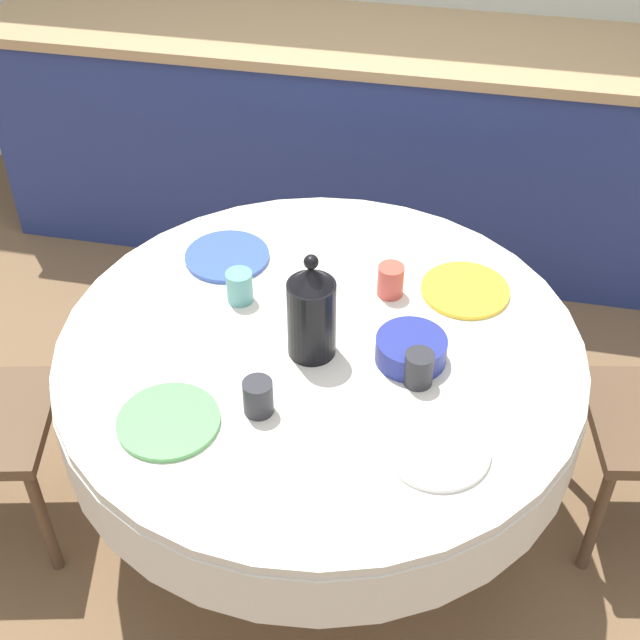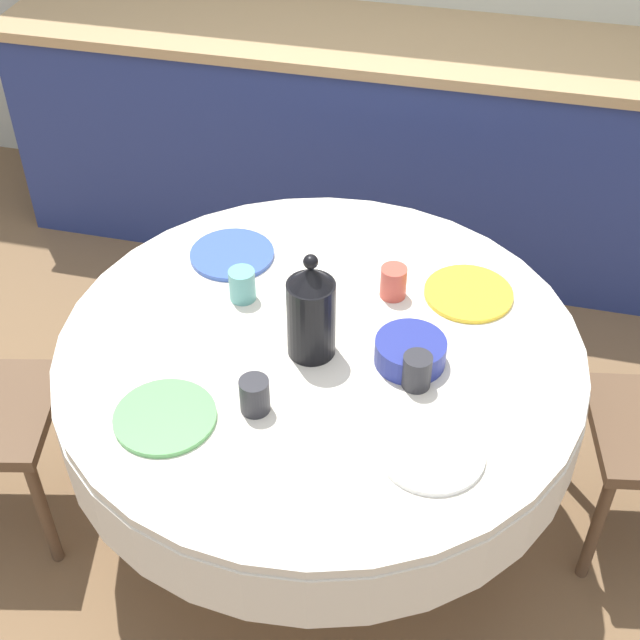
% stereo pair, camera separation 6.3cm
% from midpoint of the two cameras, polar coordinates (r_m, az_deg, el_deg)
% --- Properties ---
extents(ground_plane, '(12.00, 12.00, 0.00)m').
position_cam_midpoint_polar(ground_plane, '(2.88, -0.64, -12.20)').
color(ground_plane, brown).
extents(kitchen_counter, '(3.24, 0.64, 0.92)m').
position_cam_midpoint_polar(kitchen_counter, '(3.72, 4.28, 11.13)').
color(kitchen_counter, navy).
rests_on(kitchen_counter, ground_plane).
extents(dining_table, '(1.40, 1.40, 0.73)m').
position_cam_midpoint_polar(dining_table, '(2.42, -0.74, -3.60)').
color(dining_table, brown).
rests_on(dining_table, ground_plane).
extents(plate_near_left, '(0.25, 0.25, 0.01)m').
position_cam_midpoint_polar(plate_near_left, '(2.17, -10.50, -6.40)').
color(plate_near_left, '#5BA85B').
rests_on(plate_near_left, dining_table).
extents(cup_near_left, '(0.07, 0.07, 0.09)m').
position_cam_midpoint_polar(cup_near_left, '(2.14, -4.83, -4.94)').
color(cup_near_left, '#28282D').
rests_on(cup_near_left, dining_table).
extents(plate_near_right, '(0.25, 0.25, 0.01)m').
position_cam_midpoint_polar(plate_near_right, '(2.09, 6.64, -8.23)').
color(plate_near_right, white).
rests_on(plate_near_right, dining_table).
extents(cup_near_right, '(0.07, 0.07, 0.09)m').
position_cam_midpoint_polar(cup_near_right, '(2.21, 5.53, -3.12)').
color(cup_near_right, '#28282D').
rests_on(cup_near_right, dining_table).
extents(plate_far_left, '(0.25, 0.25, 0.01)m').
position_cam_midpoint_polar(plate_far_left, '(2.64, -6.64, 4.06)').
color(plate_far_left, '#3856AD').
rests_on(plate_far_left, dining_table).
extents(cup_far_left, '(0.07, 0.07, 0.09)m').
position_cam_midpoint_polar(cup_far_left, '(2.46, -5.90, 2.13)').
color(cup_far_left, '#5BA39E').
rests_on(cup_far_left, dining_table).
extents(plate_far_right, '(0.25, 0.25, 0.01)m').
position_cam_midpoint_polar(plate_far_right, '(2.53, 8.57, 1.91)').
color(plate_far_right, yellow).
rests_on(plate_far_right, dining_table).
extents(cup_far_right, '(0.07, 0.07, 0.09)m').
position_cam_midpoint_polar(cup_far_right, '(2.47, 3.81, 2.53)').
color(cup_far_right, '#CC4C3D').
rests_on(cup_far_right, dining_table).
extents(coffee_carafe, '(0.12, 0.12, 0.31)m').
position_cam_midpoint_polar(coffee_carafe, '(2.23, -1.35, 0.52)').
color(coffee_carafe, black).
rests_on(coffee_carafe, dining_table).
extents(fruit_bowl, '(0.18, 0.18, 0.07)m').
position_cam_midpoint_polar(fruit_bowl, '(2.28, 5.06, -1.90)').
color(fruit_bowl, navy).
rests_on(fruit_bowl, dining_table).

